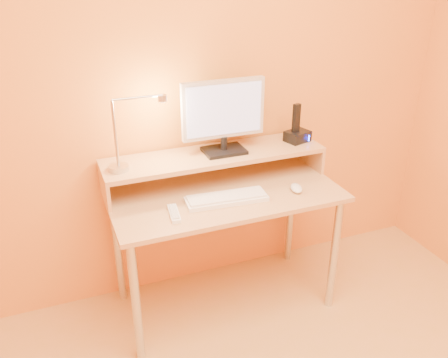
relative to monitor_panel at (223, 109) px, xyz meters
name	(u,v)px	position (x,y,z in m)	size (l,w,h in m)	color
wall_back	(203,78)	(-0.05, 0.16, 0.13)	(3.00, 0.04, 2.50)	orange
desk_leg_fl	(136,304)	(-0.60, -0.41, -0.77)	(0.04, 0.04, 0.69)	silver
desk_leg_fr	(334,255)	(0.50, -0.41, -0.77)	(0.04, 0.04, 0.69)	silver
desk_leg_bl	(118,248)	(-0.60, 0.09, -0.77)	(0.04, 0.04, 0.69)	silver
desk_leg_br	(290,213)	(0.50, 0.09, -0.77)	(0.04, 0.04, 0.69)	silver
desk_lower	(225,194)	(-0.05, -0.16, -0.41)	(1.20, 0.60, 0.03)	tan
shelf_riser_left	(104,187)	(-0.65, -0.01, -0.33)	(0.02, 0.30, 0.14)	tan
shelf_riser_right	(309,154)	(0.54, -0.01, -0.33)	(0.02, 0.30, 0.14)	tan
desk_shelf	(215,156)	(-0.05, -0.01, -0.25)	(1.20, 0.30, 0.03)	tan
monitor_foot	(224,151)	(0.00, -0.01, -0.23)	(0.22, 0.16, 0.02)	black
monitor_neck	(224,143)	(0.00, -0.01, -0.19)	(0.04, 0.04, 0.07)	black
monitor_panel	(223,109)	(0.00, 0.00, 0.00)	(0.45, 0.04, 0.31)	#BDBDBE
monitor_back	(222,108)	(0.00, 0.02, 0.00)	(0.40, 0.01, 0.26)	black
monitor_screen	(225,110)	(0.00, -0.02, 0.00)	(0.41, 0.00, 0.26)	#A8ACDB
lamp_base	(119,168)	(-0.57, -0.04, -0.23)	(0.10, 0.10, 0.03)	silver
lamp_post	(115,134)	(-0.57, -0.04, -0.05)	(0.01, 0.01, 0.33)	silver
lamp_arm	(137,98)	(-0.45, -0.04, 0.12)	(0.01, 0.01, 0.24)	silver
lamp_head	(162,98)	(-0.33, -0.04, 0.10)	(0.04, 0.04, 0.03)	silver
lamp_bulb	(163,101)	(-0.33, -0.04, 0.09)	(0.03, 0.03, 0.00)	#FFEAC6
phone_dock	(297,136)	(0.45, -0.01, -0.21)	(0.13, 0.10, 0.06)	black
phone_handset	(296,118)	(0.43, -0.01, -0.10)	(0.04, 0.03, 0.16)	black
phone_led	(309,138)	(0.49, -0.06, -0.21)	(0.01, 0.00, 0.04)	#1E3BFF
keyboard	(226,199)	(-0.08, -0.25, -0.39)	(0.41, 0.13, 0.02)	white
mouse	(296,188)	(0.30, -0.29, -0.38)	(0.06, 0.10, 0.03)	silver
remote_control	(174,214)	(-0.37, -0.30, -0.39)	(0.04, 0.16, 0.02)	white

